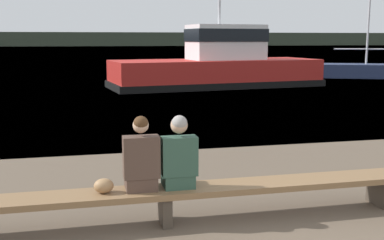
% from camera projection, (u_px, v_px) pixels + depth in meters
% --- Properties ---
extents(water_surface, '(240.00, 240.00, 0.00)m').
position_uv_depth(water_surface, '(88.00, 47.00, 125.50)').
color(water_surface, '#386084').
rests_on(water_surface, ground).
extents(far_shoreline, '(600.00, 12.00, 4.17)m').
position_uv_depth(far_shoreline, '(86.00, 39.00, 149.57)').
color(far_shoreline, '#384233').
rests_on(far_shoreline, ground).
extents(bench_main, '(6.78, 0.52, 0.46)m').
position_uv_depth(bench_main, '(165.00, 195.00, 6.12)').
color(bench_main, brown).
rests_on(bench_main, ground).
extents(person_left, '(0.45, 0.41, 0.95)m').
position_uv_depth(person_left, '(141.00, 160.00, 5.99)').
color(person_left, '#4C382D').
rests_on(person_left, bench_main).
extents(person_right, '(0.45, 0.41, 0.95)m').
position_uv_depth(person_right, '(179.00, 157.00, 6.09)').
color(person_right, '#2D4C3D').
rests_on(person_right, bench_main).
extents(shopping_bag, '(0.24, 0.20, 0.18)m').
position_uv_depth(shopping_bag, '(104.00, 186.00, 5.93)').
color(shopping_bag, '#9E754C').
rests_on(shopping_bag, bench_main).
extents(tugboat_red, '(10.70, 4.80, 6.23)m').
position_uv_depth(tugboat_red, '(218.00, 67.00, 23.60)').
color(tugboat_red, red).
rests_on(tugboat_red, water_surface).
extents(moored_sailboat, '(8.63, 5.35, 7.59)m').
position_uv_depth(moored_sailboat, '(373.00, 70.00, 28.99)').
color(moored_sailboat, '#1E2847').
rests_on(moored_sailboat, water_surface).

